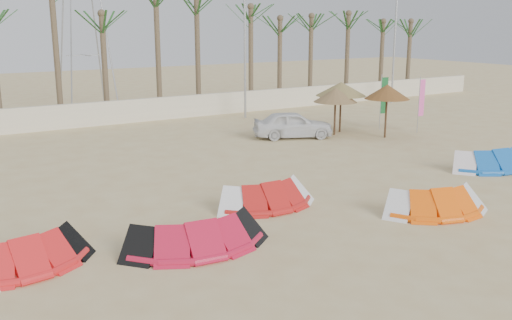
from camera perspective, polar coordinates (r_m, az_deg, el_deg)
ground at (r=13.93m, az=13.42°, el=-10.18°), size 120.00×120.00×0.00m
boundary_wall at (r=32.54m, az=-15.16°, el=4.51°), size 60.00×0.30×1.30m
palm_line at (r=33.81m, az=-15.45°, el=14.69°), size 52.00×4.00×7.70m
lamp_c at (r=33.60m, az=-1.07°, el=14.02°), size 1.25×0.14×11.00m
lamp_d at (r=41.09m, az=13.85°, el=13.56°), size 1.25×0.14×11.00m
pylon at (r=38.61m, az=-16.33°, el=4.83°), size 3.00×3.00×14.00m
kite_red_left at (r=14.43m, az=-22.50°, el=-8.22°), size 3.35×1.91×0.90m
kite_red_mid at (r=14.59m, az=-6.49°, el=-6.98°), size 3.76×1.83×0.90m
kite_red_right at (r=17.64m, az=0.66°, el=-3.24°), size 3.22×1.60×0.90m
kite_orange at (r=17.80m, az=16.91°, el=-3.68°), size 3.53×2.29×0.90m
kite_blue at (r=23.95m, az=22.11°, el=0.28°), size 3.77×2.04×0.90m
parasol_left at (r=28.75m, az=7.96°, el=6.45°), size 2.18×2.18×2.36m
parasol_mid at (r=28.47m, az=12.99°, el=6.66°), size 2.19×2.19×2.61m
parasol_right at (r=29.57m, az=8.51°, el=7.04°), size 2.59×2.59×2.58m
flag_pink at (r=30.36m, az=16.21°, el=5.83°), size 0.45×0.06×2.87m
flag_green at (r=30.71m, az=12.61°, el=6.17°), size 0.45×0.07×2.91m
car at (r=27.98m, az=3.72°, el=3.56°), size 4.17×2.99×1.32m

